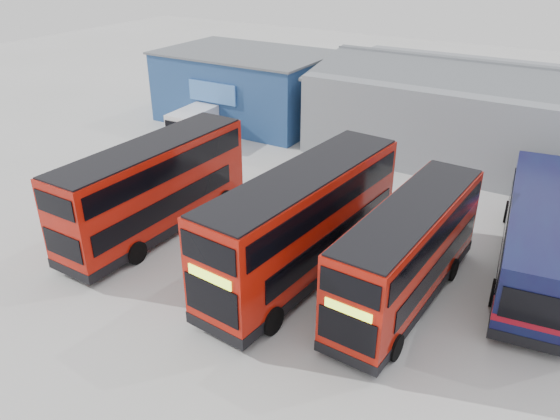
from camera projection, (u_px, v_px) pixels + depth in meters
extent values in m
plane|color=#ABABA6|center=(281.00, 289.00, 22.02)|extent=(120.00, 120.00, 0.00)
cube|color=navy|center=(246.00, 87.00, 41.08)|extent=(12.00, 8.00, 5.00)
cube|color=#595D62|center=(245.00, 52.00, 39.93)|extent=(12.30, 8.30, 0.15)
cube|color=#4982CF|center=(212.00, 92.00, 37.74)|extent=(3.96, 0.15, 1.40)
cube|color=#AF150A|center=(154.00, 187.00, 25.27)|extent=(2.66, 10.43, 4.01)
cube|color=black|center=(158.00, 221.00, 26.09)|extent=(2.70, 10.47, 0.45)
cube|color=black|center=(170.00, 205.00, 24.59)|extent=(0.21, 8.80, 0.94)
cube|color=black|center=(130.00, 193.00, 25.79)|extent=(0.21, 8.80, 0.94)
cube|color=black|center=(172.00, 168.00, 24.13)|extent=(0.23, 9.79, 0.94)
cube|color=black|center=(132.00, 157.00, 25.33)|extent=(0.23, 9.79, 0.94)
cube|color=black|center=(224.00, 162.00, 29.46)|extent=(2.23, 0.09, 1.34)
cube|color=black|center=(222.00, 131.00, 28.65)|extent=(2.23, 0.09, 0.94)
cube|color=#C0ED32|center=(223.00, 147.00, 29.06)|extent=(1.78, 0.07, 0.35)
cube|color=black|center=(63.00, 246.00, 21.61)|extent=(2.18, 0.09, 1.09)
cube|color=black|center=(54.00, 205.00, 20.80)|extent=(2.18, 0.09, 0.89)
cube|color=black|center=(150.00, 145.00, 24.36)|extent=(2.51, 10.28, 0.10)
cylinder|color=black|center=(224.00, 200.00, 28.26)|extent=(0.34, 1.03, 1.03)
cylinder|color=black|center=(189.00, 189.00, 29.39)|extent=(0.34, 1.03, 1.03)
cylinder|color=black|center=(136.00, 252.00, 23.57)|extent=(0.34, 1.03, 1.03)
cylinder|color=black|center=(98.00, 238.00, 24.70)|extent=(0.34, 1.03, 1.03)
cube|color=#AF150A|center=(303.00, 222.00, 21.90)|extent=(3.52, 11.10, 4.21)
cube|color=black|center=(302.00, 262.00, 22.76)|extent=(3.56, 11.14, 0.47)
cube|color=black|center=(283.00, 220.00, 23.12)|extent=(0.84, 9.22, 0.99)
cube|color=black|center=(336.00, 238.00, 21.73)|extent=(0.84, 9.22, 0.99)
cube|color=black|center=(277.00, 185.00, 22.02)|extent=(0.93, 10.26, 0.99)
cube|color=black|center=(333.00, 202.00, 20.63)|extent=(0.93, 10.26, 0.99)
cube|color=black|center=(211.00, 300.00, 18.24)|extent=(2.34, 0.25, 1.40)
cube|color=black|center=(208.00, 252.00, 17.39)|extent=(2.34, 0.25, 0.99)
cube|color=#C0ED32|center=(209.00, 277.00, 17.80)|extent=(1.87, 0.20, 0.36)
cube|color=black|center=(367.00, 190.00, 26.11)|extent=(2.28, 0.25, 1.14)
cube|color=black|center=(370.00, 153.00, 25.27)|extent=(2.28, 0.25, 0.94)
cube|color=black|center=(304.00, 173.00, 20.94)|extent=(3.35, 10.93, 0.10)
cylinder|color=black|center=(219.00, 296.00, 20.71)|extent=(0.42, 1.11, 1.08)
cylinder|color=black|center=(272.00, 320.00, 19.39)|extent=(0.42, 1.11, 1.08)
cylinder|color=black|center=(313.00, 229.00, 25.42)|extent=(0.42, 1.11, 1.08)
cylinder|color=black|center=(361.00, 245.00, 24.10)|extent=(0.42, 1.11, 1.08)
cube|color=#AF150A|center=(408.00, 251.00, 20.47)|extent=(2.79, 9.68, 3.69)
cube|color=black|center=(404.00, 288.00, 21.23)|extent=(2.82, 9.72, 0.41)
cube|color=black|center=(383.00, 248.00, 21.52)|extent=(0.48, 8.11, 0.87)
cube|color=black|center=(440.00, 266.00, 20.35)|extent=(0.48, 8.11, 0.87)
cube|color=black|center=(382.00, 217.00, 20.55)|extent=(0.53, 9.02, 0.87)
cube|color=black|center=(442.00, 234.00, 19.38)|extent=(0.53, 9.02, 0.87)
cube|color=black|center=(347.00, 331.00, 17.18)|extent=(2.05, 0.15, 1.23)
cube|color=black|center=(350.00, 288.00, 16.43)|extent=(2.05, 0.15, 0.87)
cube|color=#C0ED32|center=(348.00, 310.00, 16.80)|extent=(1.64, 0.12, 0.32)
cube|color=black|center=(449.00, 215.00, 24.25)|extent=(2.01, 0.15, 1.00)
cube|color=black|center=(455.00, 181.00, 23.50)|extent=(2.01, 0.15, 0.82)
cube|color=black|center=(414.00, 207.00, 19.63)|extent=(2.64, 9.54, 0.09)
cylinder|color=black|center=(337.00, 323.00, 19.34)|extent=(0.34, 0.96, 0.95)
cylinder|color=black|center=(395.00, 347.00, 18.24)|extent=(0.34, 0.96, 0.95)
cylinder|color=black|center=(402.00, 253.00, 23.57)|extent=(0.34, 0.96, 0.95)
cylinder|color=black|center=(452.00, 269.00, 22.47)|extent=(0.34, 0.96, 0.95)
cube|color=#0D163D|center=(541.00, 233.00, 22.48)|extent=(4.14, 11.97, 2.83)
cube|color=black|center=(534.00, 258.00, 23.04)|extent=(4.18, 12.02, 0.43)
cube|color=maroon|center=(538.00, 244.00, 22.71)|extent=(4.17, 12.01, 0.27)
cube|color=black|center=(507.00, 221.00, 22.51)|extent=(1.30, 9.74, 1.01)
cube|color=black|center=(543.00, 177.00, 27.19)|extent=(2.39, 0.36, 1.39)
cube|color=black|center=(538.00, 310.00, 17.61)|extent=(2.33, 0.35, 1.17)
cylinder|color=black|center=(508.00, 212.00, 26.89)|extent=(0.48, 1.14, 1.11)
cylinder|color=black|center=(496.00, 293.00, 20.82)|extent=(0.48, 1.14, 1.11)
cube|color=white|center=(198.00, 121.00, 37.82)|extent=(2.31, 5.00, 1.85)
cube|color=black|center=(176.00, 127.00, 35.74)|extent=(1.75, 0.18, 0.68)
cube|color=black|center=(172.00, 121.00, 36.85)|extent=(0.11, 0.88, 0.58)
cube|color=black|center=(196.00, 125.00, 36.05)|extent=(0.11, 0.88, 0.58)
cylinder|color=black|center=(173.00, 138.00, 37.28)|extent=(0.29, 0.72, 0.70)
cylinder|color=black|center=(196.00, 142.00, 36.52)|extent=(0.29, 0.72, 0.70)
cylinder|color=black|center=(201.00, 124.00, 39.90)|extent=(0.29, 0.72, 0.70)
cylinder|color=black|center=(223.00, 128.00, 39.15)|extent=(0.29, 0.72, 0.70)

